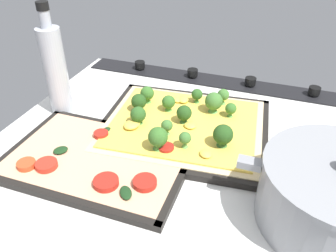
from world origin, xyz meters
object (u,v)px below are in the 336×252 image
Objects in this scene: cooking_pot at (335,196)px; baking_tray_front at (183,128)px; baking_tray_back at (98,160)px; broccoli_pizza at (183,122)px; oil_bottle at (55,70)px; veggie_pizza_back at (98,159)px.

baking_tray_front is at bearing -29.64° from cooking_pot.
baking_tray_front is 19.27cm from baking_tray_back.
broccoli_pizza reaches higher than baking_tray_back.
baking_tray_back is (11.65, 15.19, -1.60)cm from broccoli_pizza.
broccoli_pizza reaches higher than baking_tray_front.
baking_tray_back is at bearing -0.78° from cooking_pot.
cooking_pot is at bearing 150.54° from broccoli_pizza.
oil_bottle is (55.87, -13.82, 5.17)cm from cooking_pot.
baking_tray_front is 1.10× the size of baking_tray_back.
veggie_pizza_back is at bearing 53.72° from broccoli_pizza.
cooking_pot is at bearing 166.10° from oil_bottle.
cooking_pot is 57.79cm from oil_bottle.
broccoli_pizza is 1.11× the size of veggie_pizza_back.
broccoli_pizza is 19.32cm from veggie_pizza_back.
baking_tray_front is 1.19× the size of veggie_pizza_back.
oil_bottle is at bearing -13.90° from cooking_pot.
oil_bottle is at bearing -39.05° from baking_tray_back.
veggie_pizza_back is at bearing 53.19° from baking_tray_front.
oil_bottle is (28.03, 1.90, 8.33)cm from broccoli_pizza.
broccoli_pizza reaches higher than veggie_pizza_back.
oil_bottle is (28.24, 1.89, 9.94)cm from baking_tray_front.
baking_tray_front is 30.00cm from oil_bottle.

